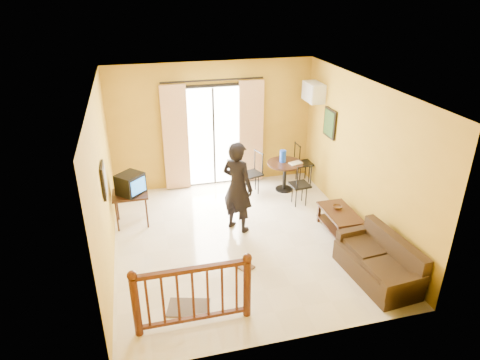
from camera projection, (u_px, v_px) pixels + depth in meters
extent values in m
plane|color=beige|center=(241.00, 239.00, 7.85)|extent=(5.00, 5.00, 0.00)
plane|color=white|center=(241.00, 88.00, 6.66)|extent=(5.00, 5.00, 0.00)
plane|color=#B78C23|center=(213.00, 125.00, 9.45)|extent=(4.50, 0.00, 4.50)
plane|color=#B78C23|center=(293.00, 252.00, 5.06)|extent=(4.50, 0.00, 4.50)
plane|color=#B78C23|center=(103.00, 184.00, 6.75)|extent=(0.00, 5.00, 5.00)
plane|color=#B78C23|center=(361.00, 157.00, 7.76)|extent=(0.00, 5.00, 5.00)
cube|color=black|center=(213.00, 136.00, 9.54)|extent=(1.34, 0.03, 2.34)
cube|color=white|center=(214.00, 137.00, 9.51)|extent=(1.20, 0.04, 2.20)
cube|color=black|center=(214.00, 137.00, 9.49)|extent=(0.04, 0.02, 2.20)
cube|color=beige|center=(176.00, 139.00, 9.26)|extent=(0.55, 0.08, 2.35)
cube|color=beige|center=(251.00, 132.00, 9.63)|extent=(0.55, 0.08, 2.35)
cylinder|color=black|center=(213.00, 80.00, 8.93)|extent=(2.20, 0.04, 0.04)
cube|color=black|center=(130.00, 194.00, 8.10)|extent=(0.66, 0.55, 0.04)
cylinder|color=black|center=(117.00, 216.00, 7.98)|extent=(0.04, 0.04, 0.64)
cylinder|color=black|center=(147.00, 213.00, 8.10)|extent=(0.04, 0.04, 0.64)
cylinder|color=black|center=(117.00, 205.00, 8.36)|extent=(0.04, 0.04, 0.64)
cylinder|color=black|center=(146.00, 202.00, 8.49)|extent=(0.04, 0.04, 0.64)
cube|color=black|center=(130.00, 184.00, 8.01)|extent=(0.60, 0.59, 0.40)
cube|color=#2882F1|center=(138.00, 186.00, 7.91)|extent=(0.27, 0.26, 0.28)
cube|color=black|center=(104.00, 180.00, 6.52)|extent=(0.04, 0.42, 0.52)
cube|color=#58504B|center=(105.00, 180.00, 6.53)|extent=(0.01, 0.34, 0.44)
cylinder|color=black|center=(285.00, 163.00, 9.43)|extent=(0.80, 0.80, 0.04)
cylinder|color=black|center=(285.00, 177.00, 9.57)|extent=(0.08, 0.08, 0.65)
cylinder|color=black|center=(284.00, 189.00, 9.70)|extent=(0.39, 0.39, 0.03)
cylinder|color=blue|center=(283.00, 156.00, 9.41)|extent=(0.14, 0.14, 0.27)
cube|color=beige|center=(296.00, 163.00, 9.38)|extent=(0.32, 0.25, 0.02)
cube|color=white|center=(314.00, 92.00, 9.11)|extent=(0.30, 0.60, 0.40)
cube|color=gray|center=(307.00, 92.00, 9.08)|extent=(0.02, 0.56, 0.36)
cube|color=black|center=(330.00, 123.00, 8.78)|extent=(0.04, 0.50, 0.60)
cube|color=black|center=(329.00, 123.00, 8.78)|extent=(0.01, 0.42, 0.52)
cube|color=black|center=(340.00, 213.00, 7.92)|extent=(0.54, 0.97, 0.04)
cube|color=black|center=(339.00, 226.00, 8.04)|extent=(0.50, 0.93, 0.03)
cube|color=black|center=(339.00, 236.00, 7.59)|extent=(0.05, 0.05, 0.41)
cube|color=black|center=(361.00, 233.00, 7.68)|extent=(0.05, 0.05, 0.41)
cube|color=black|center=(319.00, 213.00, 8.34)|extent=(0.05, 0.05, 0.41)
cube|color=black|center=(339.00, 210.00, 8.43)|extent=(0.05, 0.05, 0.41)
imported|color=#52351C|center=(337.00, 207.00, 8.01)|extent=(0.23, 0.23, 0.06)
cube|color=#322213|center=(376.00, 269.00, 6.77)|extent=(0.84, 1.49, 0.36)
cube|color=#322213|center=(394.00, 250.00, 6.69)|extent=(0.29, 1.44, 0.49)
cube|color=#322213|center=(404.00, 287.00, 6.07)|extent=(0.72, 0.21, 0.27)
cube|color=#322213|center=(356.00, 235.00, 7.29)|extent=(0.72, 0.21, 0.27)
cube|color=#322213|center=(386.00, 270.00, 6.39)|extent=(0.54, 0.62, 0.09)
cube|color=#322213|center=(365.00, 247.00, 6.94)|extent=(0.54, 0.62, 0.09)
imported|color=black|center=(238.00, 187.00, 7.83)|extent=(0.74, 0.76, 1.76)
cylinder|color=#471E0F|center=(136.00, 307.00, 5.57)|extent=(0.11, 0.11, 0.92)
cylinder|color=#471E0F|center=(247.00, 289.00, 5.90)|extent=(0.11, 0.11, 0.92)
sphere|color=#471E0F|center=(132.00, 276.00, 5.35)|extent=(0.13, 0.13, 0.13)
sphere|color=#471E0F|center=(247.00, 258.00, 5.68)|extent=(0.13, 0.13, 0.13)
cube|color=#471E0F|center=(192.00, 270.00, 5.54)|extent=(1.55, 0.08, 0.06)
cube|color=#471E0F|center=(194.00, 318.00, 5.89)|extent=(1.55, 0.06, 0.05)
cube|color=#504640|center=(189.00, 308.00, 6.21)|extent=(0.69, 0.55, 0.02)
cube|color=#52351C|center=(240.00, 267.00, 7.08)|extent=(0.22, 0.26, 0.03)
cube|color=#52351C|center=(248.00, 265.00, 7.11)|extent=(0.22, 0.26, 0.03)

